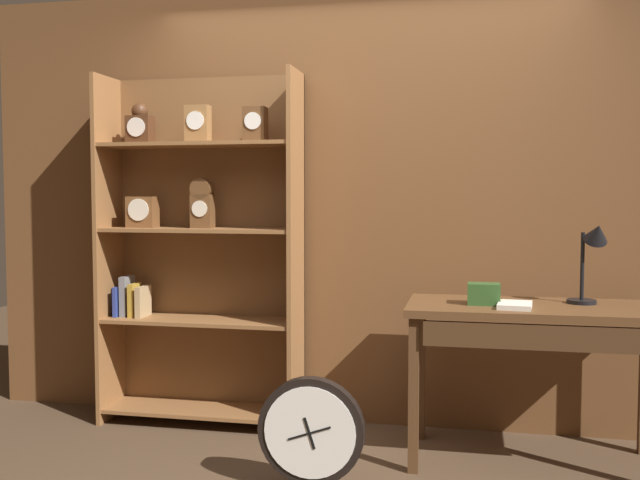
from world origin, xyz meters
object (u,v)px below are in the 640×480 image
object	(u,v)px
toolbox_small	(484,294)
round_clock_large	(311,434)
bookshelf	(198,247)
workbench	(535,326)
open_repair_manual	(515,305)
desk_lamp	(592,251)

from	to	relation	value
toolbox_small	round_clock_large	distance (m)	1.13
bookshelf	workbench	bearing A→B (deg)	-9.52
toolbox_small	round_clock_large	bearing A→B (deg)	-144.42
bookshelf	toolbox_small	xyz separation A→B (m)	(1.67, -0.33, -0.19)
bookshelf	toolbox_small	world-z (taller)	bookshelf
toolbox_small	open_repair_manual	distance (m)	0.17
workbench	open_repair_manual	xyz separation A→B (m)	(-0.10, -0.08, 0.11)
round_clock_large	workbench	bearing A→B (deg)	28.71
bookshelf	toolbox_small	distance (m)	1.71
toolbox_small	open_repair_manual	bearing A→B (deg)	-26.76
workbench	toolbox_small	xyz separation A→B (m)	(-0.25, -0.01, 0.16)
workbench	round_clock_large	bearing A→B (deg)	-151.29
bookshelf	round_clock_large	bearing A→B (deg)	-44.91
workbench	toolbox_small	world-z (taller)	toolbox_small
bookshelf	round_clock_large	size ratio (longest dim) A/B	3.87
workbench	round_clock_large	world-z (taller)	workbench
toolbox_small	workbench	bearing A→B (deg)	1.93
bookshelf	open_repair_manual	bearing A→B (deg)	-12.60
toolbox_small	round_clock_large	world-z (taller)	toolbox_small
desk_lamp	toolbox_small	bearing A→B (deg)	-168.95
bookshelf	desk_lamp	size ratio (longest dim) A/B	4.74
desk_lamp	round_clock_large	size ratio (longest dim) A/B	0.82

